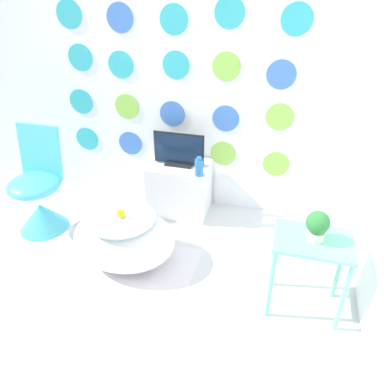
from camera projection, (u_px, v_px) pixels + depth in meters
The scene contains 11 objects.
ground_plane at pixel (96, 346), 2.38m from camera, with size 12.00×12.00×0.00m, color silver.
wall_back_dotted at pixel (176, 69), 3.22m from camera, with size 4.29×0.05×2.60m.
rug at pixel (112, 272), 2.95m from camera, with size 1.26×0.87×0.01m.
bathtub at pixel (124, 238), 2.95m from camera, with size 0.82×0.64×0.44m.
rubber_duck at pixel (121, 213), 2.80m from camera, with size 0.07×0.07×0.08m.
chair at pixel (39, 200), 3.30m from camera, with size 0.45×0.45×0.93m.
tv_cabinet at pixel (179, 188), 3.55m from camera, with size 0.55×0.39×0.50m.
tv at pixel (179, 151), 3.34m from camera, with size 0.46×0.12×0.31m.
vase at pixel (199, 167), 3.21m from camera, with size 0.07×0.07×0.17m.
side_table at pixel (311, 254), 2.41m from camera, with size 0.50×0.35×0.60m.
potted_plant_left at pixel (317, 225), 2.29m from camera, with size 0.15×0.15×0.21m.
Camera 1 is at (0.98, -1.30, 2.09)m, focal length 35.00 mm.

